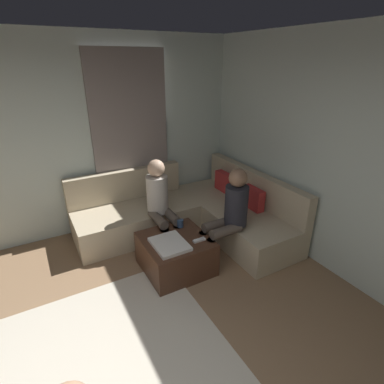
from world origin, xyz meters
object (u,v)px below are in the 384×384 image
(coffee_mug, at_px, (180,223))
(person_on_couch_back, at_px, (229,213))
(ottoman, at_px, (176,254))
(game_remote, at_px, (199,240))
(sectional_couch, at_px, (192,213))
(person_on_couch_side, at_px, (161,202))

(coffee_mug, distance_m, person_on_couch_back, 0.63)
(ottoman, bearing_deg, game_remote, 50.71)
(sectional_couch, xyz_separation_m, game_remote, (0.87, -0.39, 0.15))
(person_on_couch_back, xyz_separation_m, person_on_couch_side, (-0.68, -0.60, 0.00))
(ottoman, relative_size, person_on_couch_back, 0.63)
(sectional_couch, relative_size, game_remote, 17.00)
(coffee_mug, xyz_separation_m, game_remote, (0.40, 0.04, -0.04))
(coffee_mug, xyz_separation_m, person_on_couch_back, (0.36, 0.48, 0.19))
(sectional_couch, height_order, person_on_couch_back, person_on_couch_back)
(sectional_couch, distance_m, coffee_mug, 0.66)
(coffee_mug, bearing_deg, game_remote, 5.71)
(ottoman, xyz_separation_m, person_on_couch_side, (-0.54, 0.06, 0.45))
(game_remote, xyz_separation_m, person_on_couch_side, (-0.72, -0.16, 0.23))
(ottoman, height_order, person_on_couch_back, person_on_couch_back)
(sectional_couch, bearing_deg, coffee_mug, -42.31)
(game_remote, bearing_deg, sectional_couch, 155.99)
(coffee_mug, bearing_deg, ottoman, -39.29)
(sectional_couch, relative_size, ottoman, 3.36)
(coffee_mug, xyz_separation_m, person_on_couch_side, (-0.32, -0.12, 0.19))
(ottoman, bearing_deg, person_on_couch_back, 77.95)
(coffee_mug, bearing_deg, person_on_couch_side, -160.00)
(ottoman, relative_size, game_remote, 5.07)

